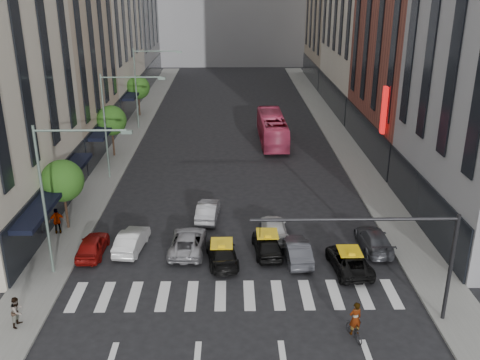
{
  "coord_description": "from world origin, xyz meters",
  "views": [
    {
      "loc": [
        -0.37,
        -23.96,
        16.69
      ],
      "look_at": [
        0.22,
        9.01,
        4.0
      ],
      "focal_mm": 40.0,
      "sensor_mm": 36.0,
      "label": 1
    }
  ],
  "objects_px": {
    "car_white_front": "(132,240)",
    "taxi_center": "(267,244)",
    "streetlamp_near": "(58,182)",
    "bus": "(272,129)",
    "streetlamp_mid": "(115,113)",
    "pedestrian_near": "(17,311)",
    "motorcycle": "(354,331)",
    "taxi_left": "(222,253)",
    "car_red": "(92,245)",
    "pedestrian_far": "(57,221)",
    "streetlamp_far": "(144,78)"
  },
  "relations": [
    {
      "from": "pedestrian_near",
      "to": "pedestrian_far",
      "type": "distance_m",
      "value": 10.35
    },
    {
      "from": "streetlamp_mid",
      "to": "taxi_left",
      "type": "distance_m",
      "value": 18.1
    },
    {
      "from": "car_white_front",
      "to": "taxi_left",
      "type": "relative_size",
      "value": 0.94
    },
    {
      "from": "taxi_left",
      "to": "taxi_center",
      "type": "bearing_deg",
      "value": -168.22
    },
    {
      "from": "car_white_front",
      "to": "taxi_center",
      "type": "bearing_deg",
      "value": -177.07
    },
    {
      "from": "taxi_center",
      "to": "motorcycle",
      "type": "height_order",
      "value": "taxi_center"
    },
    {
      "from": "car_red",
      "to": "pedestrian_far",
      "type": "height_order",
      "value": "pedestrian_far"
    },
    {
      "from": "streetlamp_mid",
      "to": "taxi_center",
      "type": "relative_size",
      "value": 2.21
    },
    {
      "from": "car_red",
      "to": "taxi_center",
      "type": "height_order",
      "value": "taxi_center"
    },
    {
      "from": "taxi_center",
      "to": "pedestrian_far",
      "type": "relative_size",
      "value": 2.22
    },
    {
      "from": "car_white_front",
      "to": "motorcycle",
      "type": "xyz_separation_m",
      "value": [
        12.43,
        -9.28,
        -0.27
      ]
    },
    {
      "from": "taxi_center",
      "to": "pedestrian_near",
      "type": "distance_m",
      "value": 15.01
    },
    {
      "from": "streetlamp_far",
      "to": "pedestrian_near",
      "type": "xyz_separation_m",
      "value": [
        -1.07,
        -37.2,
        -4.95
      ]
    },
    {
      "from": "pedestrian_far",
      "to": "streetlamp_far",
      "type": "bearing_deg",
      "value": -109.66
    },
    {
      "from": "streetlamp_near",
      "to": "bus",
      "type": "height_order",
      "value": "streetlamp_near"
    },
    {
      "from": "pedestrian_far",
      "to": "taxi_center",
      "type": "bearing_deg",
      "value": 153.61
    },
    {
      "from": "streetlamp_mid",
      "to": "streetlamp_near",
      "type": "bearing_deg",
      "value": -90.0
    },
    {
      "from": "streetlamp_near",
      "to": "car_red",
      "type": "relative_size",
      "value": 2.34
    },
    {
      "from": "pedestrian_near",
      "to": "motorcycle",
      "type": "bearing_deg",
      "value": -83.83
    },
    {
      "from": "taxi_left",
      "to": "pedestrian_near",
      "type": "relative_size",
      "value": 2.69
    },
    {
      "from": "car_red",
      "to": "taxi_center",
      "type": "bearing_deg",
      "value": -179.95
    },
    {
      "from": "car_white_front",
      "to": "streetlamp_near",
      "type": "bearing_deg",
      "value": 49.61
    },
    {
      "from": "streetlamp_near",
      "to": "pedestrian_near",
      "type": "bearing_deg",
      "value": -101.67
    },
    {
      "from": "streetlamp_far",
      "to": "car_white_front",
      "type": "relative_size",
      "value": 2.21
    },
    {
      "from": "bus",
      "to": "motorcycle",
      "type": "bearing_deg",
      "value": 91.86
    },
    {
      "from": "streetlamp_far",
      "to": "bus",
      "type": "distance_m",
      "value": 15.7
    },
    {
      "from": "streetlamp_mid",
      "to": "pedestrian_near",
      "type": "bearing_deg",
      "value": -92.9
    },
    {
      "from": "streetlamp_near",
      "to": "motorcycle",
      "type": "bearing_deg",
      "value": -22.08
    },
    {
      "from": "streetlamp_far",
      "to": "car_red",
      "type": "distance_m",
      "value": 30.14
    },
    {
      "from": "taxi_center",
      "to": "pedestrian_far",
      "type": "xyz_separation_m",
      "value": [
        -14.1,
        2.82,
        0.37
      ]
    },
    {
      "from": "taxi_center",
      "to": "streetlamp_mid",
      "type": "bearing_deg",
      "value": -53.63
    },
    {
      "from": "car_red",
      "to": "pedestrian_near",
      "type": "distance_m",
      "value": 7.78
    },
    {
      "from": "motorcycle",
      "to": "car_red",
      "type": "bearing_deg",
      "value": -46.83
    },
    {
      "from": "streetlamp_near",
      "to": "car_white_front",
      "type": "xyz_separation_m",
      "value": [
        3.22,
        2.94,
        -5.23
      ]
    },
    {
      "from": "taxi_left",
      "to": "motorcycle",
      "type": "height_order",
      "value": "taxi_left"
    },
    {
      "from": "streetlamp_mid",
      "to": "car_white_front",
      "type": "relative_size",
      "value": 2.21
    },
    {
      "from": "streetlamp_mid",
      "to": "taxi_center",
      "type": "height_order",
      "value": "streetlamp_mid"
    },
    {
      "from": "taxi_center",
      "to": "streetlamp_far",
      "type": "bearing_deg",
      "value": -72.77
    },
    {
      "from": "taxi_center",
      "to": "motorcycle",
      "type": "bearing_deg",
      "value": 108.59
    },
    {
      "from": "motorcycle",
      "to": "pedestrian_far",
      "type": "bearing_deg",
      "value": -49.17
    },
    {
      "from": "taxi_left",
      "to": "motorcycle",
      "type": "relative_size",
      "value": 2.83
    },
    {
      "from": "streetlamp_mid",
      "to": "pedestrian_near",
      "type": "distance_m",
      "value": 21.79
    },
    {
      "from": "pedestrian_near",
      "to": "streetlamp_near",
      "type": "bearing_deg",
      "value": -1.57
    },
    {
      "from": "streetlamp_near",
      "to": "bus",
      "type": "xyz_separation_m",
      "value": [
        14.06,
        26.56,
        -4.4
      ]
    },
    {
      "from": "car_white_front",
      "to": "motorcycle",
      "type": "relative_size",
      "value": 2.64
    },
    {
      "from": "car_white_front",
      "to": "pedestrian_far",
      "type": "height_order",
      "value": "pedestrian_far"
    },
    {
      "from": "streetlamp_mid",
      "to": "streetlamp_far",
      "type": "distance_m",
      "value": 16.0
    },
    {
      "from": "streetlamp_far",
      "to": "pedestrian_far",
      "type": "height_order",
      "value": "streetlamp_far"
    },
    {
      "from": "car_white_front",
      "to": "pedestrian_near",
      "type": "height_order",
      "value": "pedestrian_near"
    },
    {
      "from": "car_white_front",
      "to": "taxi_center",
      "type": "distance_m",
      "value": 8.75
    }
  ]
}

